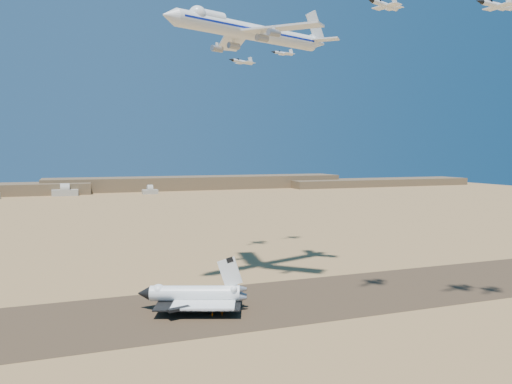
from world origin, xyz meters
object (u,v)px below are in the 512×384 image
object	(u,v)px
crew_b	(212,315)
crew_c	(222,313)
carrier_747	(247,31)
chase_jet_d	(242,62)
shuttle	(194,295)
chase_jet_e	(283,53)
chase_jet_b	(496,5)
crew_a	(230,310)
chase_jet_a	(384,5)

from	to	relation	value
crew_b	crew_c	xyz separation A→B (m)	(3.22, 0.04, 0.13)
carrier_747	chase_jet_d	size ratio (longest dim) A/B	4.87
shuttle	chase_jet_e	xyz separation A→B (m)	(66.60, 80.89, 98.21)
crew_b	crew_c	bearing A→B (deg)	-121.93
chase_jet_b	chase_jet_e	world-z (taller)	chase_jet_e
crew_b	chase_jet_b	distance (m)	126.25
crew_a	chase_jet_a	distance (m)	107.49
carrier_747	chase_jet_e	world-z (taller)	carrier_747
crew_c	chase_jet_a	xyz separation A→B (m)	(47.36, -16.15, 96.23)
shuttle	chase_jet_a	distance (m)	110.20
crew_a	shuttle	bearing A→B (deg)	60.81
shuttle	chase_jet_b	world-z (taller)	chase_jet_b
chase_jet_e	shuttle	bearing A→B (deg)	-142.90
carrier_747	crew_c	bearing A→B (deg)	-140.93
chase_jet_d	chase_jet_a	bearing A→B (deg)	-110.23
shuttle	carrier_747	distance (m)	98.21
carrier_747	chase_jet_a	bearing A→B (deg)	-77.37
shuttle	crew_b	bearing A→B (deg)	-49.66
crew_c	chase_jet_b	world-z (taller)	chase_jet_b
chase_jet_a	chase_jet_b	world-z (taller)	chase_jet_a
chase_jet_d	chase_jet_e	distance (m)	26.77
chase_jet_a	crew_a	bearing A→B (deg)	136.01
chase_jet_b	crew_c	bearing A→B (deg)	146.59
crew_a	chase_jet_b	bearing A→B (deg)	-107.76
shuttle	crew_a	xyz separation A→B (m)	(9.91, -7.77, -3.86)
crew_b	chase_jet_b	xyz separation A→B (m)	(77.09, -33.56, 94.18)
shuttle	chase_jet_e	distance (m)	143.61
crew_a	chase_jet_e	distance (m)	146.61
chase_jet_a	crew_b	bearing A→B (deg)	140.54
chase_jet_a	chase_jet_d	size ratio (longest dim) A/B	1.00
carrier_747	chase_jet_e	xyz separation A→B (m)	(40.90, 60.36, 5.68)
chase_jet_b	chase_jet_e	bearing A→B (deg)	87.52
shuttle	chase_jet_b	size ratio (longest dim) A/B	2.24
shuttle	carrier_747	world-z (taller)	carrier_747
shuttle	crew_b	size ratio (longest dim) A/B	23.49
shuttle	chase_jet_a	bearing A→B (deg)	-5.52
shuttle	crew_a	size ratio (longest dim) A/B	21.08
chase_jet_b	crew_b	bearing A→B (deg)	147.52
chase_jet_a	chase_jet_b	xyz separation A→B (m)	(26.51, -17.45, -2.18)
crew_b	chase_jet_a	size ratio (longest dim) A/B	0.10
chase_jet_a	chase_jet_d	world-z (taller)	chase_jet_a
crew_c	chase_jet_a	bearing A→B (deg)	-165.73
shuttle	chase_jet_d	size ratio (longest dim) A/B	2.34
crew_a	crew_b	world-z (taller)	crew_a
chase_jet_a	chase_jet_e	xyz separation A→B (m)	(12.41, 106.73, 5.81)
carrier_747	chase_jet_b	bearing A→B (deg)	-68.19
carrier_747	crew_b	size ratio (longest dim) A/B	48.88
carrier_747	chase_jet_a	world-z (taller)	carrier_747
crew_a	chase_jet_a	bearing A→B (deg)	-103.31
carrier_747	chase_jet_d	xyz separation A→B (m)	(16.12, 53.09, -1.37)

